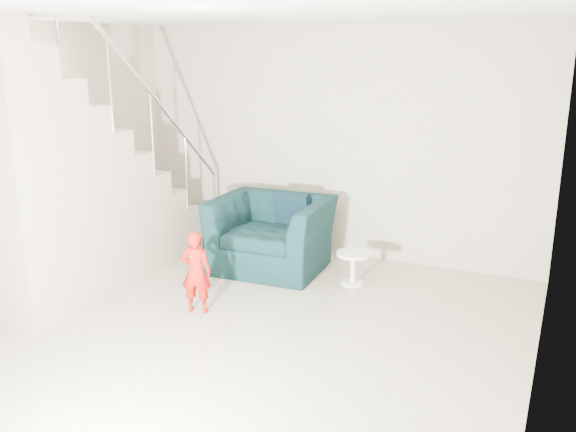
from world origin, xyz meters
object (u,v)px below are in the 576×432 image
(toddler, at_px, (196,272))
(side_table, at_px, (353,263))
(armchair, at_px, (271,234))
(staircase, at_px, (70,198))

(toddler, xyz_separation_m, side_table, (1.10, 1.30, -0.16))
(armchair, xyz_separation_m, toddler, (-0.10, -1.39, -0.01))
(side_table, xyz_separation_m, staircase, (-2.61, -1.28, 0.71))
(armchair, height_order, staircase, staircase)
(armchair, bearing_deg, toddler, -97.12)
(toddler, height_order, side_table, toddler)
(staircase, bearing_deg, side_table, 26.02)
(armchair, height_order, side_table, armchair)
(armchair, bearing_deg, side_table, -8.25)
(toddler, relative_size, side_table, 2.25)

